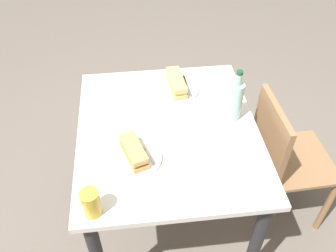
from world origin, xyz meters
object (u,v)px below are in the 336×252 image
Objects in this scene: plate_near at (134,158)px; plate_far at (176,89)px; dining_table at (168,147)px; knife_far at (186,85)px; chair_far at (282,157)px; water_bottle at (235,100)px; knife_near at (144,151)px; baguette_sandwich_near at (134,152)px; beer_glass at (91,203)px; baguette_sandwich_far at (176,83)px.

plate_near is 1.00× the size of plate_far.
knife_far reaches higher than dining_table.
dining_table is 0.28m from plate_near.
chair_far is at bearing 101.96° from plate_near.
plate_near is at bearing -66.49° from water_bottle.
water_bottle is (0.25, 0.25, 0.10)m from plate_far.
water_bottle is (-0.22, 0.50, 0.10)m from plate_near.
dining_table is 0.65m from chair_far.
knife_near is at bearing -29.48° from knife_far.
baguette_sandwich_near is (0.17, -0.80, 0.33)m from chair_far.
plate_near is 0.57m from knife_far.
chair_far is at bearing 101.96° from baguette_sandwich_near.
knife_near is at bearing 120.17° from plate_near.
baguette_sandwich_near is 1.22× the size of knife_near.
knife_far is (-0.48, 0.30, 0.01)m from plate_near.
baguette_sandwich_far is at bearing 149.68° from beer_glass.
beer_glass is (0.25, -0.17, 0.01)m from baguette_sandwich_near.
chair_far is 5.27× the size of knife_near.
plate_near is 1.22× the size of baguette_sandwich_near.
dining_table is at bearing 135.33° from plate_near.
beer_glass is at bearing -66.42° from chair_far.
plate_far is (-0.44, 0.20, -0.01)m from knife_near.
plate_far is at bearing -135.04° from water_bottle.
dining_table is at bearing -15.17° from baguette_sandwich_far.
baguette_sandwich_near is 0.57m from knife_far.
baguette_sandwich_far is (-0.47, 0.25, 0.04)m from plate_near.
chair_far is at bearing 80.96° from water_bottle.
baguette_sandwich_far reaches higher than plate_near.
dining_table is 3.55× the size of water_bottle.
dining_table is 6.02× the size of knife_near.
plate_near is at bearing -59.83° from knife_near.
beer_glass reaches higher than baguette_sandwich_far.
chair_far reaches higher than knife_far.
plate_near is 0.53m from baguette_sandwich_far.
baguette_sandwich_far is at bearing -73.11° from knife_far.
knife_near is 0.91× the size of knife_far.
water_bottle reaches higher than knife_far.
water_bottle is at bearing 125.11° from beer_glass.
water_bottle is 0.82m from beer_glass.
plate_far is at bearing 164.83° from dining_table.
water_bottle is at bearing 44.96° from baguette_sandwich_far.
dining_table is at bearing -15.17° from plate_far.
baguette_sandwich_far is 0.83m from beer_glass.
chair_far reaches higher than baguette_sandwich_far.
baguette_sandwich_far is at bearing 164.83° from dining_table.
chair_far reaches higher than knife_near.
knife_near is 0.67× the size of plate_far.
baguette_sandwich_far is at bearing 155.18° from knife_near.
baguette_sandwich_near is at bearing -78.04° from chair_far.
plate_near is at bearing -44.67° from dining_table.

